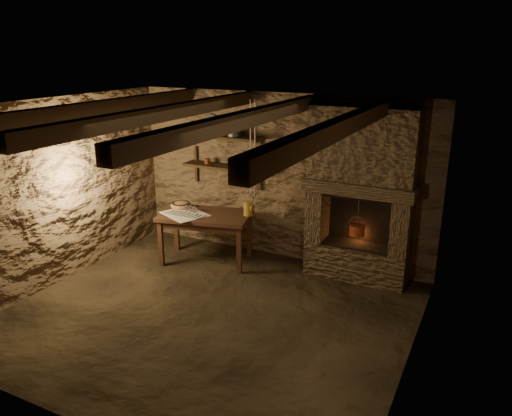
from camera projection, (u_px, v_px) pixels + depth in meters
The scene contains 25 objects.
floor at pixel (209, 315), 5.84m from camera, with size 4.50×4.50×0.00m, color black.
back_wall at pixel (280, 177), 7.17m from camera, with size 4.50×0.04×2.40m, color brown.
front_wall at pixel (64, 295), 3.77m from camera, with size 4.50×0.04×2.40m, color brown.
left_wall at pixel (57, 192), 6.43m from camera, with size 0.04×4.00×2.40m, color brown.
right_wall at pixel (417, 254), 4.51m from camera, with size 0.04×4.00×2.40m, color brown.
ceiling at pixel (202, 107), 5.10m from camera, with size 4.50×4.00×0.04m, color black.
beam_far_left at pixel (92, 108), 5.77m from camera, with size 0.14×3.95×0.16m, color black.
beam_mid_left at pixel (163, 113), 5.34m from camera, with size 0.14×3.95×0.16m, color black.
beam_mid_right at pixel (245, 119), 4.92m from camera, with size 0.14×3.95×0.16m, color black.
beam_far_right at pixel (343, 126), 4.49m from camera, with size 0.14×3.95×0.16m, color black.
shelf_lower at pixel (223, 167), 7.37m from camera, with size 1.25×0.30×0.04m, color black.
shelf_upper at pixel (222, 137), 7.23m from camera, with size 1.25×0.30×0.04m, color black.
hearth at pixel (361, 190), 6.44m from camera, with size 1.43×0.51×2.30m.
work_table at pixel (206, 236), 7.20m from camera, with size 1.41×1.01×0.73m.
linen_cloth at pixel (185, 214), 7.07m from camera, with size 0.61×0.49×0.01m, color silver.
pewter_cutlery_row at pixel (184, 214), 7.05m from camera, with size 0.51×0.20×0.01m, color gray, non-canonical shape.
drinking_glasses at pixel (191, 209), 7.15m from camera, with size 0.20×0.06×0.08m, color white, non-canonical shape.
stoneware_jug at pixel (248, 202), 6.97m from camera, with size 0.15×0.15×0.46m.
wooden_bowl at pixel (181, 205), 7.35m from camera, with size 0.31×0.31×0.11m, color #A87249.
iron_stockpot at pixel (235, 130), 7.11m from camera, with size 0.22×0.22×0.17m, color #2B2926.
tin_pan at pixel (211, 124), 7.37m from camera, with size 0.27×0.27×0.04m, color #A2A39D.
small_kettle at pixel (241, 164), 7.21m from camera, with size 0.18×0.13×0.19m, color #A2A39D, non-canonical shape.
rusty_tin at pixel (207, 161), 7.46m from camera, with size 0.08×0.08×0.08m, color #582711.
red_pot at pixel (357, 230), 6.56m from camera, with size 0.25×0.25×0.54m.
hanging_ropes at pixel (253, 148), 6.16m from camera, with size 0.08×0.08×1.20m, color #C6AB8B, non-canonical shape.
Camera 1 is at (2.81, -4.38, 2.99)m, focal length 35.00 mm.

